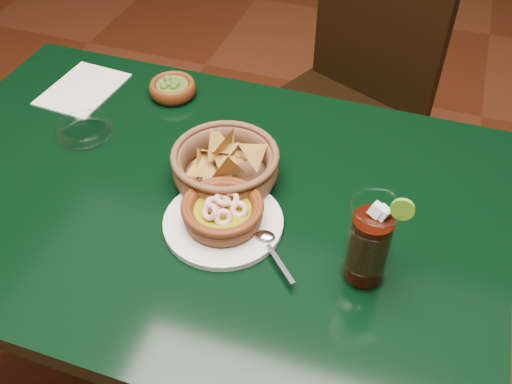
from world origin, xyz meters
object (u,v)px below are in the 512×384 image
(dining_table, at_px, (196,225))
(dining_chair, at_px, (344,102))
(shrimp_plate, at_px, (223,214))
(cola_drink, at_px, (369,243))
(chip_basket, at_px, (225,165))

(dining_table, bearing_deg, dining_chair, 76.32)
(dining_table, bearing_deg, shrimp_plate, -34.56)
(dining_chair, bearing_deg, shrimp_plate, -95.96)
(dining_chair, xyz_separation_m, cola_drink, (0.19, -0.80, 0.30))
(chip_basket, bearing_deg, dining_table, -134.55)
(dining_table, xyz_separation_m, shrimp_plate, (0.09, -0.06, 0.13))
(dining_table, distance_m, chip_basket, 0.16)
(dining_chair, distance_m, cola_drink, 0.88)
(dining_table, xyz_separation_m, chip_basket, (0.05, 0.05, 0.14))
(shrimp_plate, relative_size, cola_drink, 1.45)
(dining_table, xyz_separation_m, dining_chair, (0.17, 0.71, -0.12))
(cola_drink, bearing_deg, dining_table, 165.24)
(dining_chair, height_order, shrimp_plate, dining_chair)
(chip_basket, bearing_deg, shrimp_plate, -70.90)
(dining_chair, height_order, chip_basket, dining_chair)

